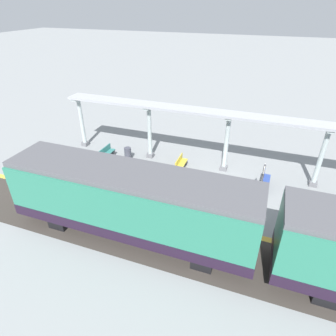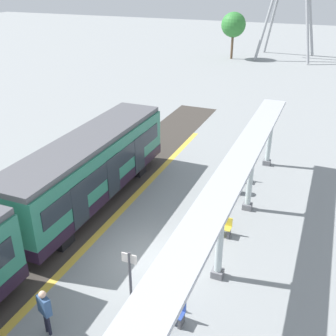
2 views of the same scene
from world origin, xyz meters
name	(u,v)px [view 1 (image 1 of 2)]	position (x,y,z in m)	size (l,w,h in m)	color
ground_plane	(216,192)	(0.00, 0.00, 0.00)	(176.00, 176.00, 0.00)	gray
tactile_edge_strip	(203,224)	(-2.97, 0.00, 0.00)	(0.35, 28.27, 0.01)	gold
trackbed	(194,249)	(-4.75, 0.00, 0.00)	(3.20, 40.27, 0.01)	#38332D
train_far_carriage	(131,203)	(-4.74, 3.06, 1.83)	(2.65, 11.38, 3.48)	#28735B
canopy_pillar_second	(321,158)	(2.70, -5.38, 1.91)	(1.10, 0.44, 3.77)	slate
canopy_pillar_third	(226,144)	(2.70, 0.05, 1.91)	(1.10, 0.44, 3.77)	slate
canopy_pillar_fourth	(150,132)	(2.70, 5.32, 1.91)	(1.10, 0.44, 3.77)	slate
canopy_pillar_fifth	(82,122)	(2.70, 10.79, 1.91)	(1.10, 0.44, 3.77)	slate
canopy_beam	(232,115)	(2.70, -0.10, 3.85)	(1.20, 22.57, 0.16)	#A8AAB2
bench_near_end	(181,164)	(1.78, 2.76, 0.44)	(1.51, 0.46, 0.86)	gold
bench_far_end	(265,180)	(1.59, -2.59, 0.44)	(1.52, 0.50, 0.86)	#304A9A
bench_extra_slot	(106,153)	(1.40, 8.12, 0.44)	(1.51, 0.48, 0.86)	#347974
trash_bin	(128,154)	(1.84, 6.66, 0.45)	(0.48, 0.48, 0.89)	#41424E
platform_info_sign	(262,178)	(0.27, -2.42, 1.33)	(0.56, 0.10, 2.20)	#4C4C51
passenger_waiting_near_edge	(306,211)	(-1.59, -4.61, 1.09)	(0.55, 0.40, 1.75)	#1D1E2E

